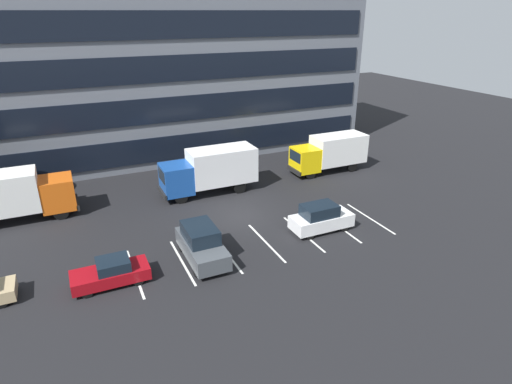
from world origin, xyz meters
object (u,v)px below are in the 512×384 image
object	(u,v)px
suv_charcoal	(202,244)
sedan_maroon	(111,273)
suv_white	(321,218)
box_truck_blue	(210,169)
box_truck_yellow	(330,152)
box_truck_orange	(12,194)

from	to	relation	value
suv_charcoal	sedan_maroon	size ratio (longest dim) A/B	1.15
suv_white	sedan_maroon	world-z (taller)	suv_white
box_truck_blue	suv_charcoal	xyz separation A→B (m)	(-3.95, -9.57, -1.01)
suv_charcoal	suv_white	bearing A→B (deg)	0.82
box_truck_yellow	sedan_maroon	world-z (taller)	box_truck_yellow
suv_charcoal	sedan_maroon	distance (m)	5.33
box_truck_yellow	suv_white	distance (m)	12.05
sedan_maroon	box_truck_yellow	bearing A→B (deg)	25.83
box_truck_orange	sedan_maroon	distance (m)	12.05
suv_white	suv_charcoal	bearing A→B (deg)	-179.18
box_truck_blue	suv_charcoal	distance (m)	10.40
box_truck_blue	box_truck_yellow	xyz separation A→B (m)	(11.70, 0.21, -0.16)
box_truck_blue	box_truck_yellow	bearing A→B (deg)	1.05
box_truck_blue	box_truck_orange	xyz separation A→B (m)	(-14.31, 0.92, -0.01)
box_truck_blue	sedan_maroon	xyz separation A→B (m)	(-9.26, -9.93, -1.35)
suv_white	suv_charcoal	size ratio (longest dim) A/B	0.90
box_truck_yellow	box_truck_orange	xyz separation A→B (m)	(-26.01, 0.71, 0.15)
box_truck_yellow	sedan_maroon	size ratio (longest dim) A/B	1.76
box_truck_orange	suv_charcoal	distance (m)	14.78
box_truck_yellow	box_truck_blue	bearing A→B (deg)	-178.95
box_truck_blue	sedan_maroon	bearing A→B (deg)	-133.00
box_truck_blue	box_truck_yellow	size ratio (longest dim) A/B	1.08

